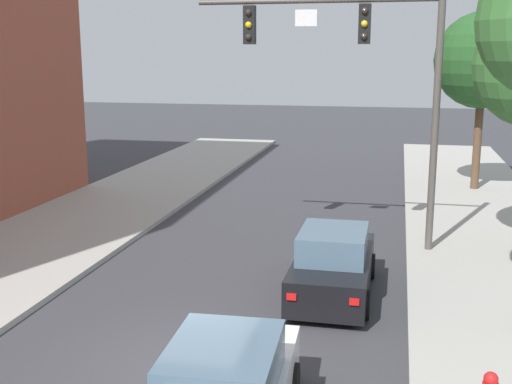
{
  "coord_description": "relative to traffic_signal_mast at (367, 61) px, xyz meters",
  "views": [
    {
      "loc": [
        3.62,
        -10.3,
        5.54
      ],
      "look_at": [
        0.06,
        5.87,
        2.0
      ],
      "focal_mm": 45.44,
      "sensor_mm": 36.0,
      "label": 1
    }
  ],
  "objects": [
    {
      "name": "street_tree_third",
      "position": [
        4.07,
        9.09,
        -0.07
      ],
      "size": [
        3.8,
        3.8,
        7.05
      ],
      "color": "brown",
      "rests_on": "sidewalk_right"
    },
    {
      "name": "traffic_signal_mast",
      "position": [
        0.0,
        0.0,
        0.0
      ],
      "size": [
        6.72,
        0.38,
        7.5
      ],
      "color": "#514C47",
      "rests_on": "sidewalk_right"
    },
    {
      "name": "ground_plane",
      "position": [
        -2.7,
        -7.86,
        -5.35
      ],
      "size": [
        120.0,
        120.0,
        0.0
      ],
      "primitive_type": "plane",
      "color": "#38383D"
    },
    {
      "name": "car_lead_black",
      "position": [
        -0.41,
        -3.74,
        -4.63
      ],
      "size": [
        1.84,
        4.24,
        1.6
      ],
      "color": "black",
      "rests_on": "ground"
    }
  ]
}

